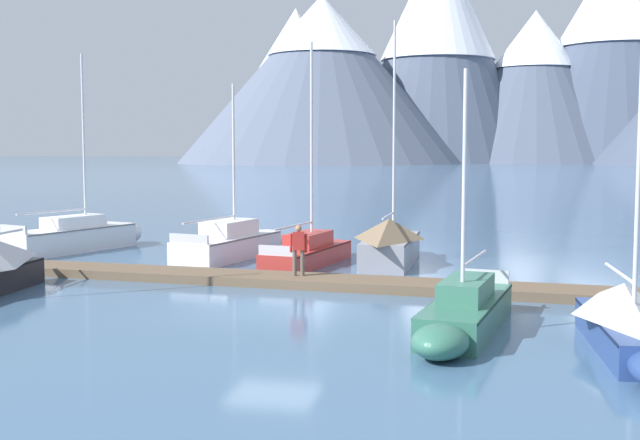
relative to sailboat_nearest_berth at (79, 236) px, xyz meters
The scene contains 14 objects.
ground_plane 16.04m from the sailboat_nearest_berth, 41.73° to the right, with size 700.00×700.00×0.00m, color #426689.
mountain_west_summit 222.98m from the sailboat_nearest_berth, 102.00° to the left, with size 56.42×56.42×47.46m.
mountain_central_massif 204.54m from the sailboat_nearest_berth, 99.65° to the left, with size 83.33×83.33×48.06m.
mountain_shoulder_ridge 223.36m from the sailboat_nearest_berth, 90.66° to the left, with size 60.45×60.45×67.99m.
mountain_east_summit 227.53m from the sailboat_nearest_berth, 83.32° to the left, with size 64.38×64.38×45.48m.
mountain_rear_spur 239.45m from the sailboat_nearest_berth, 77.76° to the left, with size 71.66×71.66×66.43m.
dock 13.70m from the sailboat_nearest_berth, 29.13° to the right, with size 29.68×3.96×0.30m.
sailboat_nearest_berth is the anchor object (origin of this frame).
sailboat_mid_dock_port 7.39m from the sailboat_nearest_berth, ahead, with size 3.19×7.60×7.15m.
sailboat_mid_dock_starboard 11.08m from the sailboat_nearest_berth, ahead, with size 2.52×6.71×8.58m.
sailboat_far_berth 14.03m from the sailboat_nearest_berth, ahead, with size 1.96×6.49×9.47m.
sailboat_outer_slip 21.49m from the sailboat_nearest_berth, 36.09° to the right, with size 2.26×6.75×6.41m.
sailboat_end_of_dock 25.08m from the sailboat_nearest_berth, 32.97° to the right, with size 1.97×6.58×6.81m.
person_on_dock 13.39m from the sailboat_nearest_berth, 29.38° to the right, with size 0.58×0.28×1.69m.
Camera 1 is at (6.34, -21.91, 4.56)m, focal length 45.87 mm.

